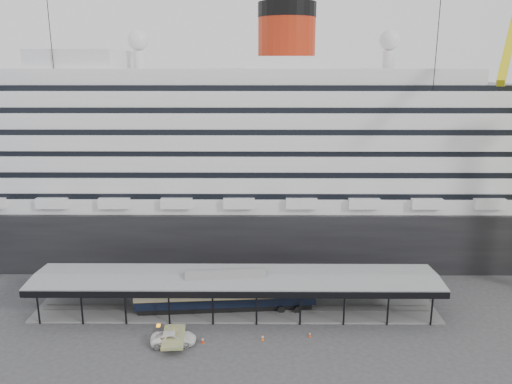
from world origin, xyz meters
TOP-DOWN VIEW (x-y plane):
  - ground at (0.00, 0.00)m, footprint 200.00×200.00m
  - cruise_ship at (0.05, 32.00)m, footprint 130.00×30.00m
  - platform_canopy at (0.00, 5.00)m, footprint 56.00×9.18m
  - port_truck at (-7.31, -3.93)m, footprint 5.76×3.05m
  - pullman_carriage at (-1.41, 5.00)m, footprint 25.25×5.25m
  - traffic_cone_left at (-3.77, -3.68)m, footprint 0.52×0.52m
  - traffic_cone_mid at (3.69, -2.97)m, footprint 0.45×0.45m
  - traffic_cone_right at (9.68, -2.11)m, footprint 0.41×0.41m

SIDE VIEW (x-z plane):
  - ground at x=0.00m, z-range 0.00..0.00m
  - traffic_cone_right at x=9.68m, z-range 0.00..0.65m
  - traffic_cone_mid at x=3.69m, z-range 0.00..0.71m
  - traffic_cone_left at x=-3.77m, z-range 0.00..0.77m
  - port_truck at x=-7.31m, z-range 0.00..1.54m
  - platform_canopy at x=0.00m, z-range -0.29..5.01m
  - pullman_carriage at x=-1.41m, z-range -9.35..15.26m
  - cruise_ship at x=0.05m, z-range -3.60..40.30m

